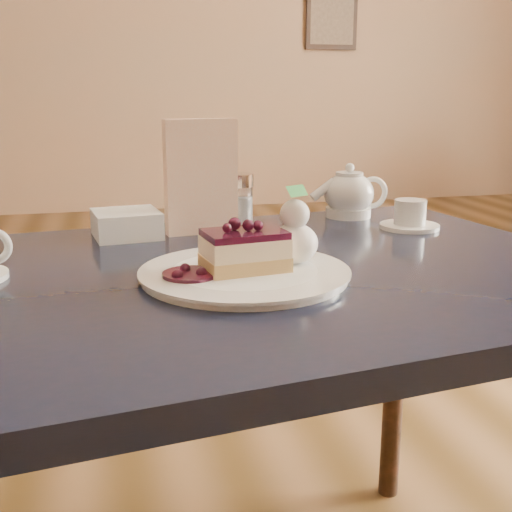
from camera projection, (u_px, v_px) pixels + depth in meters
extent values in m
cube|color=#A3734F|center=(115.00, 23.00, 5.07)|extent=(8.00, 0.02, 3.00)
cube|color=black|center=(332.00, 16.00, 5.43)|extent=(0.45, 0.03, 0.55)
cube|color=black|center=(234.00, 282.00, 0.96)|extent=(1.24, 0.91, 0.04)
cylinder|color=#3A1E13|center=(395.00, 367.00, 1.53)|extent=(0.05, 0.05, 0.68)
cylinder|color=white|center=(245.00, 274.00, 0.91)|extent=(0.29, 0.29, 0.01)
cube|color=tan|center=(245.00, 263.00, 0.91)|extent=(0.12, 0.10, 0.02)
cube|color=#FDE3B4|center=(244.00, 246.00, 0.90)|extent=(0.12, 0.09, 0.03)
cube|color=black|center=(244.00, 234.00, 0.90)|extent=(0.12, 0.09, 0.01)
ellipsoid|color=white|center=(294.00, 243.00, 0.94)|extent=(0.07, 0.07, 0.06)
cylinder|color=black|center=(190.00, 274.00, 0.88)|extent=(0.08, 0.08, 0.01)
cylinder|color=white|center=(409.00, 226.00, 1.25)|extent=(0.12, 0.12, 0.01)
cylinder|color=white|center=(410.00, 212.00, 1.24)|extent=(0.06, 0.06, 0.05)
ellipsoid|color=white|center=(349.00, 196.00, 1.35)|extent=(0.11, 0.11, 0.09)
cylinder|color=white|center=(350.00, 172.00, 1.34)|extent=(0.06, 0.06, 0.01)
cylinder|color=white|center=(316.00, 197.00, 1.34)|extent=(0.06, 0.02, 0.05)
cube|color=#EEE2CB|center=(201.00, 177.00, 1.18)|extent=(0.14, 0.05, 0.21)
cylinder|color=white|center=(239.00, 207.00, 1.24)|extent=(0.05, 0.05, 0.08)
cylinder|color=silver|center=(239.00, 180.00, 1.23)|extent=(0.06, 0.06, 0.02)
cube|color=white|center=(127.00, 224.00, 1.17)|extent=(0.13, 0.13, 0.05)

